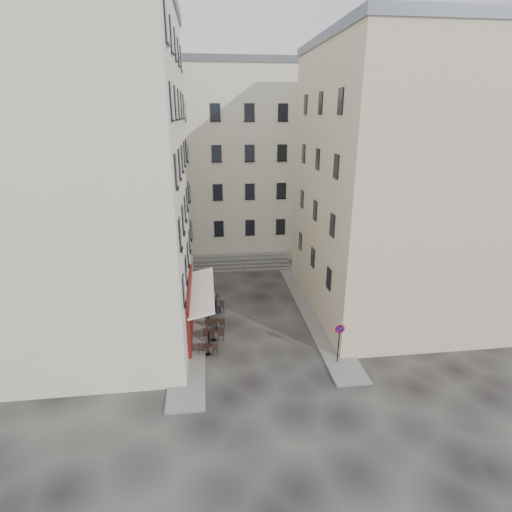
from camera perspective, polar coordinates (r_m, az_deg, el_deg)
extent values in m
plane|color=black|center=(27.09, 0.29, -11.12)|extent=(90.00, 90.00, 0.00)
cube|color=slate|center=(30.44, -9.20, -7.59)|extent=(2.00, 22.00, 0.12)
cube|color=slate|center=(30.45, 8.06, -7.52)|extent=(2.00, 18.00, 0.12)
cube|color=beige|center=(27.44, -23.23, 10.00)|extent=(12.00, 16.00, 20.00)
cube|color=beige|center=(30.21, 19.85, 9.24)|extent=(12.00, 14.00, 18.00)
cube|color=#585C65|center=(30.15, 22.11, 26.83)|extent=(12.20, 14.20, 0.60)
cube|color=beige|center=(42.43, -4.41, 12.99)|extent=(18.00, 10.00, 18.00)
cube|color=#585C65|center=(42.39, -4.77, 25.57)|extent=(18.20, 10.20, 0.60)
cube|color=#45090F|center=(27.00, -9.41, -7.29)|extent=(0.25, 7.00, 3.50)
cube|color=black|center=(27.16, -9.28, -7.94)|extent=(0.06, 3.85, 2.00)
cube|color=white|center=(26.45, -7.77, -4.90)|extent=(1.58, 7.30, 0.41)
cube|color=#595654|center=(37.72, -2.01, -1.78)|extent=(9.00, 1.80, 0.20)
cube|color=#595654|center=(38.06, -2.07, -1.26)|extent=(9.00, 1.80, 0.20)
cube|color=#595654|center=(38.41, -2.13, -0.74)|extent=(9.00, 1.80, 0.20)
cube|color=#595654|center=(38.77, -2.20, -0.23)|extent=(9.00, 1.80, 0.20)
cylinder|color=black|center=(25.84, -6.75, -11.76)|extent=(0.10, 0.10, 0.90)
sphere|color=black|center=(25.60, -6.79, -10.86)|extent=(0.12, 0.12, 0.12)
cylinder|color=black|center=(28.89, -6.83, -8.16)|extent=(0.10, 0.10, 0.90)
sphere|color=black|center=(28.68, -6.86, -7.33)|extent=(0.12, 0.12, 0.12)
cylinder|color=black|center=(32.03, -6.89, -5.26)|extent=(0.10, 0.10, 0.90)
sphere|color=black|center=(31.84, -6.92, -4.49)|extent=(0.12, 0.12, 0.12)
cylinder|color=black|center=(24.08, 11.70, -12.28)|extent=(0.07, 0.07, 2.57)
cylinder|color=#B3180B|center=(23.55, 11.88, -10.16)|extent=(0.60, 0.03, 0.60)
cylinder|color=#0D0B6A|center=(23.53, 11.90, -10.19)|extent=(0.43, 0.04, 0.43)
cube|color=#B3180B|center=(23.51, 11.92, -10.22)|extent=(0.35, 0.02, 0.35)
cylinder|color=black|center=(25.15, -6.82, -13.76)|extent=(0.35, 0.35, 0.02)
cylinder|color=black|center=(24.98, -6.85, -13.16)|extent=(0.05, 0.05, 0.67)
cylinder|color=black|center=(24.81, -6.88, -12.56)|extent=(0.58, 0.58, 0.04)
cube|color=black|center=(24.95, -5.84, -13.02)|extent=(0.36, 0.36, 0.86)
cube|color=black|center=(25.04, -7.87, -12.98)|extent=(0.36, 0.36, 0.86)
cylinder|color=black|center=(26.49, -6.06, -11.83)|extent=(0.38, 0.38, 0.02)
cylinder|color=black|center=(26.31, -6.09, -11.18)|extent=(0.05, 0.05, 0.73)
cylinder|color=black|center=(26.15, -6.11, -10.55)|extent=(0.63, 0.63, 0.04)
cube|color=black|center=(26.29, -5.04, -11.04)|extent=(0.40, 0.40, 0.94)
cube|color=black|center=(26.38, -7.14, -11.01)|extent=(0.40, 0.40, 0.94)
cylinder|color=black|center=(27.76, -5.69, -10.26)|extent=(0.33, 0.33, 0.02)
cylinder|color=black|center=(27.61, -5.71, -9.70)|extent=(0.05, 0.05, 0.65)
cylinder|color=black|center=(27.47, -5.73, -9.16)|extent=(0.56, 0.56, 0.04)
cube|color=black|center=(27.59, -4.83, -9.58)|extent=(0.35, 0.35, 0.83)
cube|color=black|center=(27.67, -6.59, -9.56)|extent=(0.35, 0.35, 0.83)
cylinder|color=black|center=(29.95, -5.84, -7.88)|extent=(0.38, 0.38, 0.02)
cylinder|color=black|center=(29.79, -5.86, -7.29)|extent=(0.05, 0.05, 0.73)
cylinder|color=black|center=(29.64, -5.88, -6.71)|extent=(0.63, 0.63, 0.04)
cube|color=black|center=(29.78, -4.95, -7.16)|extent=(0.40, 0.40, 0.94)
cube|color=black|center=(29.86, -6.78, -7.14)|extent=(0.40, 0.40, 0.94)
cylinder|color=black|center=(30.70, -6.51, -7.20)|extent=(0.35, 0.35, 0.02)
cylinder|color=black|center=(30.55, -6.54, -6.66)|extent=(0.05, 0.05, 0.68)
cylinder|color=black|center=(30.42, -6.56, -6.14)|extent=(0.58, 0.58, 0.04)
cube|color=black|center=(30.53, -5.72, -6.54)|extent=(0.37, 0.37, 0.87)
cube|color=black|center=(30.62, -7.36, -6.53)|extent=(0.37, 0.37, 0.87)
imported|color=black|center=(29.45, -5.47, -6.74)|extent=(0.69, 0.56, 1.63)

